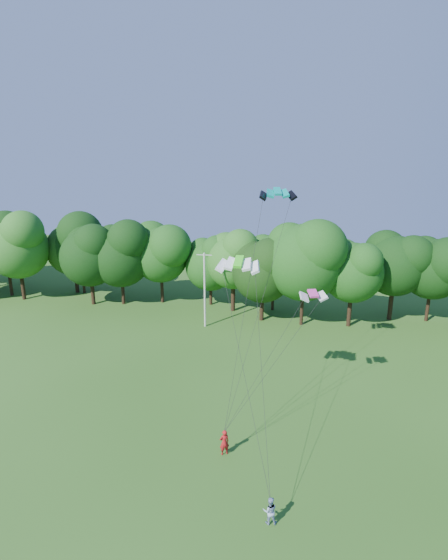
# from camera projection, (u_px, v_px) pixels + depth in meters

# --- Properties ---
(ground) EXTENTS (160.00, 160.00, 0.00)m
(ground) POSITION_uv_depth(u_px,v_px,m) (129.00, 546.00, 22.68)
(ground) COLOR #255116
(ground) RESTS_ON ground
(utility_pole) EXTENTS (1.78, 0.23, 8.91)m
(utility_pole) POSITION_uv_depth(u_px,v_px,m) (205.00, 290.00, 50.58)
(utility_pole) COLOR beige
(utility_pole) RESTS_ON ground
(kite_flyer_left) EXTENTS (0.81, 0.74, 1.85)m
(kite_flyer_left) POSITION_uv_depth(u_px,v_px,m) (224.00, 442.00, 29.41)
(kite_flyer_left) COLOR #AF1619
(kite_flyer_left) RESTS_ON ground
(kite_flyer_right) EXTENTS (0.92, 0.79, 1.64)m
(kite_flyer_right) POSITION_uv_depth(u_px,v_px,m) (270.00, 511.00, 23.89)
(kite_flyer_right) COLOR #8FA4C7
(kite_flyer_right) RESTS_ON ground
(kite_teal) EXTENTS (2.90, 1.87, 0.57)m
(kite_teal) POSITION_uv_depth(u_px,v_px,m) (278.00, 191.00, 32.82)
(kite_teal) COLOR #05968B
(kite_teal) RESTS_ON ground
(kite_green) EXTENTS (2.95, 1.37, 0.67)m
(kite_green) POSITION_uv_depth(u_px,v_px,m) (239.00, 262.00, 30.31)
(kite_green) COLOR #3DE622
(kite_green) RESTS_ON ground
(kite_pink) EXTENTS (2.23, 1.61, 0.43)m
(kite_pink) POSITION_uv_depth(u_px,v_px,m) (313.00, 293.00, 32.41)
(kite_pink) COLOR #DC3D9D
(kite_pink) RESTS_ON ground
(tree_back_west) EXTENTS (8.37, 8.37, 12.18)m
(tree_back_west) POSITION_uv_depth(u_px,v_px,m) (73.00, 242.00, 62.69)
(tree_back_west) COLOR #352415
(tree_back_west) RESTS_ON ground
(tree_back_center) EXTENTS (7.99, 7.99, 11.62)m
(tree_back_center) POSITION_uv_depth(u_px,v_px,m) (263.00, 263.00, 51.82)
(tree_back_center) COLOR black
(tree_back_center) RESTS_ON ground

